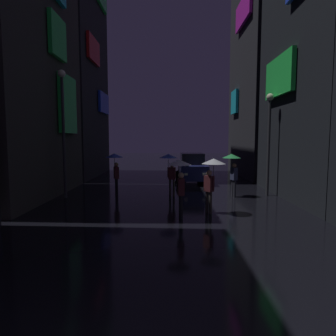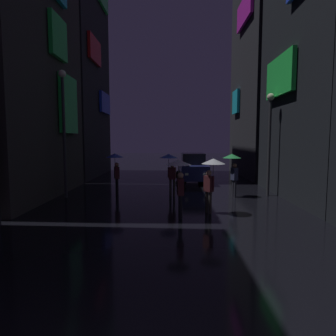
{
  "view_description": "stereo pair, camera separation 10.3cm",
  "coord_description": "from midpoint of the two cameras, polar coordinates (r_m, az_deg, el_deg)",
  "views": [
    {
      "loc": [
        0.11,
        -1.24,
        2.85
      ],
      "look_at": [
        0.0,
        11.63,
        1.6
      ],
      "focal_mm": 32.0,
      "sensor_mm": 36.0,
      "label": 1
    },
    {
      "loc": [
        0.21,
        -1.24,
        2.85
      ],
      "look_at": [
        0.0,
        11.63,
        1.6
      ],
      "focal_mm": 32.0,
      "sensor_mm": 36.0,
      "label": 2
    }
  ],
  "objects": [
    {
      "name": "pedestrian_foreground_right_green",
      "position": [
        15.02,
        11.94,
        0.91
      ],
      "size": [
        0.9,
        0.9,
        2.12
      ],
      "color": "#2D2D38",
      "rests_on": "ground"
    },
    {
      "name": "pedestrian_foreground_left_clear",
      "position": [
        10.75,
        1.95,
        -0.77
      ],
      "size": [
        0.9,
        0.9,
        2.12
      ],
      "color": "black",
      "rests_on": "ground"
    },
    {
      "name": "streetlamp_right_far",
      "position": [
        15.74,
        18.51,
        6.58
      ],
      "size": [
        0.36,
        0.36,
        5.08
      ],
      "color": "#2D2D33",
      "rests_on": "ground"
    },
    {
      "name": "building_right_far",
      "position": [
        26.26,
        18.44,
        25.03
      ],
      "size": [
        4.25,
        8.72,
        23.45
      ],
      "color": "#232328",
      "rests_on": "ground"
    },
    {
      "name": "building_left_far",
      "position": [
        25.95,
        -18.39,
        24.49
      ],
      "size": [
        4.25,
        8.07,
        22.76
      ],
      "color": "#232328",
      "rests_on": "ground"
    },
    {
      "name": "pedestrian_midstreet_centre_blue",
      "position": [
        14.82,
        0.08,
        0.97
      ],
      "size": [
        0.9,
        0.9,
        2.12
      ],
      "color": "#38332D",
      "rests_on": "ground"
    },
    {
      "name": "streetlamp_left_far",
      "position": [
        15.24,
        -19.53,
        8.64
      ],
      "size": [
        0.36,
        0.36,
        6.09
      ],
      "color": "#2D2D33",
      "rests_on": "ground"
    },
    {
      "name": "car_distant",
      "position": [
        19.84,
        4.47,
        -0.04
      ],
      "size": [
        2.31,
        4.18,
        1.92
      ],
      "color": "navy",
      "rests_on": "ground"
    },
    {
      "name": "pedestrian_midstreet_left_blue",
      "position": [
        15.44,
        -10.24,
        1.07
      ],
      "size": [
        0.9,
        0.9,
        2.12
      ],
      "color": "black",
      "rests_on": "ground"
    },
    {
      "name": "pedestrian_far_right_clear",
      "position": [
        11.43,
        8.14,
        -0.44
      ],
      "size": [
        0.9,
        0.9,
        2.12
      ],
      "color": "#38332D",
      "rests_on": "ground"
    },
    {
      "name": "building_left_mid",
      "position": [
        16.94,
        -27.97,
        18.78
      ],
      "size": [
        4.25,
        8.63,
        13.8
      ],
      "color": "#33302D",
      "rests_on": "ground"
    }
  ]
}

